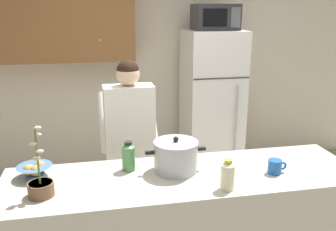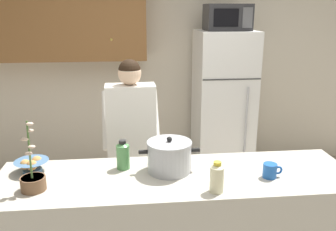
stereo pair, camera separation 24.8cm
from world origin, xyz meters
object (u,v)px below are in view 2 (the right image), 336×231
(person_near_pot, at_px, (131,132))
(bread_bowl, at_px, (32,165))
(microwave, at_px, (227,17))
(coffee_mug, at_px, (270,171))
(potted_orchid, at_px, (33,180))
(bottle_mid_counter, at_px, (217,177))
(bottle_near_edge, at_px, (123,155))
(refrigerator, at_px, (223,106))
(cooking_pot, at_px, (169,156))

(person_near_pot, bearing_deg, bread_bowl, -139.75)
(microwave, height_order, coffee_mug, microwave)
(coffee_mug, bearing_deg, bread_bowl, 171.15)
(bread_bowl, bearing_deg, potted_orchid, -74.31)
(coffee_mug, distance_m, potted_orchid, 1.49)
(person_near_pot, xyz_separation_m, bottle_mid_counter, (0.50, -0.96, 0.03))
(coffee_mug, relative_size, potted_orchid, 0.30)
(potted_orchid, bearing_deg, coffee_mug, 0.64)
(coffee_mug, distance_m, bottle_mid_counter, 0.42)
(person_near_pot, height_order, bottle_near_edge, person_near_pot)
(coffee_mug, bearing_deg, potted_orchid, -179.36)
(refrigerator, relative_size, microwave, 3.63)
(refrigerator, relative_size, bottle_mid_counter, 8.96)
(cooking_pot, height_order, potted_orchid, potted_orchid)
(cooking_pot, xyz_separation_m, bottle_near_edge, (-0.31, 0.07, -0.01))
(person_near_pot, relative_size, cooking_pot, 3.87)
(microwave, bearing_deg, cooking_pot, -115.16)
(bread_bowl, xyz_separation_m, potted_orchid, (0.07, -0.26, 0.02))
(microwave, bearing_deg, person_near_pot, -134.11)
(refrigerator, xyz_separation_m, potted_orchid, (-1.67, -1.96, 0.12))
(person_near_pot, xyz_separation_m, bread_bowl, (-0.67, -0.57, -0.02))
(cooking_pot, bearing_deg, coffee_mug, -14.44)
(microwave, xyz_separation_m, cooking_pot, (-0.82, -1.75, -0.86))
(bottle_near_edge, bearing_deg, bottle_mid_counter, -34.77)
(bottle_near_edge, distance_m, potted_orchid, 0.59)
(cooking_pot, bearing_deg, bread_bowl, 175.16)
(microwave, distance_m, cooking_pot, 2.12)
(bottle_mid_counter, relative_size, potted_orchid, 0.45)
(cooking_pot, distance_m, bread_bowl, 0.93)
(bottle_mid_counter, bearing_deg, microwave, 74.53)
(person_near_pot, xyz_separation_m, potted_orchid, (-0.60, -0.83, -0.00))
(person_near_pot, distance_m, coffee_mug, 1.21)
(bottle_near_edge, bearing_deg, potted_orchid, -154.61)
(person_near_pot, height_order, potted_orchid, person_near_pot)
(person_near_pot, distance_m, bottle_mid_counter, 1.08)
(cooking_pot, distance_m, bottle_mid_counter, 0.40)
(refrigerator, bearing_deg, person_near_pot, -133.55)
(microwave, height_order, bread_bowl, microwave)
(refrigerator, relative_size, bread_bowl, 7.68)
(microwave, xyz_separation_m, coffee_mug, (-0.18, -1.92, -0.92))
(person_near_pot, bearing_deg, bottle_near_edge, -96.03)
(microwave, relative_size, bottle_mid_counter, 2.47)
(bottle_mid_counter, bearing_deg, coffee_mug, 21.16)
(cooking_pot, relative_size, potted_orchid, 0.95)
(bottle_mid_counter, bearing_deg, cooking_pot, 128.31)
(cooking_pot, relative_size, bottle_near_edge, 2.01)
(cooking_pot, distance_m, coffee_mug, 0.67)
(coffee_mug, bearing_deg, bottle_mid_counter, -158.84)
(bottle_near_edge, relative_size, bottle_mid_counter, 1.06)
(refrigerator, xyz_separation_m, bottle_near_edge, (-1.13, -1.70, 0.15))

